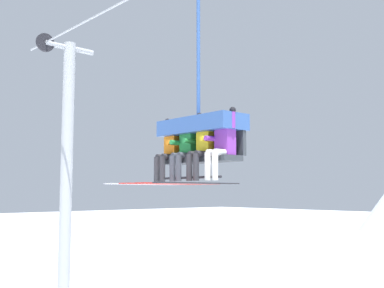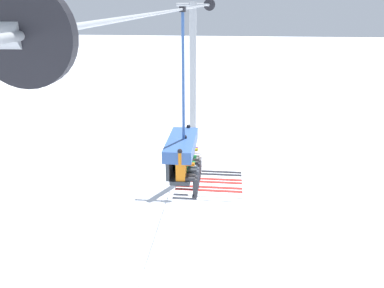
{
  "view_description": "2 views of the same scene",
  "coord_description": "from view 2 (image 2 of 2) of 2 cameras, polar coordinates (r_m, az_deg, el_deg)",
  "views": [
    {
      "loc": [
        5.93,
        -6.83,
        4.64
      ],
      "look_at": [
        -0.86,
        -0.76,
        5.55
      ],
      "focal_mm": 45.0,
      "sensor_mm": 36.0,
      "label": 1
    },
    {
      "loc": [
        -9.32,
        -1.87,
        9.24
      ],
      "look_at": [
        -0.46,
        -0.99,
        5.83
      ],
      "focal_mm": 35.0,
      "sensor_mm": 36.0,
      "label": 2
    }
  ],
  "objects": [
    {
      "name": "skier_purple",
      "position": [
        10.17,
        0.03,
        -0.84
      ],
      "size": [
        0.48,
        1.7,
        1.34
      ],
      "color": "purple"
    },
    {
      "name": "skier_orange",
      "position": [
        8.87,
        -0.89,
        -4.26
      ],
      "size": [
        0.48,
        1.7,
        1.34
      ],
      "color": "orange"
    },
    {
      "name": "lift_cable",
      "position": [
        10.62,
        -0.11,
        20.06
      ],
      "size": [
        19.27,
        0.05,
        0.05
      ],
      "color": "#9EA3A8"
    },
    {
      "name": "lift_tower_far",
      "position": [
        19.78,
        0.17,
        8.13
      ],
      "size": [
        0.36,
        1.88,
        9.35
      ],
      "color": "#9EA3A8",
      "rests_on": "ground_plane"
    },
    {
      "name": "skier_yellow",
      "position": [
        9.73,
        -0.25,
        -1.89
      ],
      "size": [
        0.48,
        1.7,
        1.34
      ],
      "color": "yellow"
    },
    {
      "name": "skier_green",
      "position": [
        9.31,
        -0.51,
        -3.13
      ],
      "size": [
        0.46,
        1.7,
        1.23
      ],
      "color": "#23843D"
    },
    {
      "name": "chairlift_chair",
      "position": [
        9.41,
        -1.69,
        -0.54
      ],
      "size": [
        1.84,
        0.74,
        4.26
      ],
      "color": "#33383D"
    }
  ]
}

